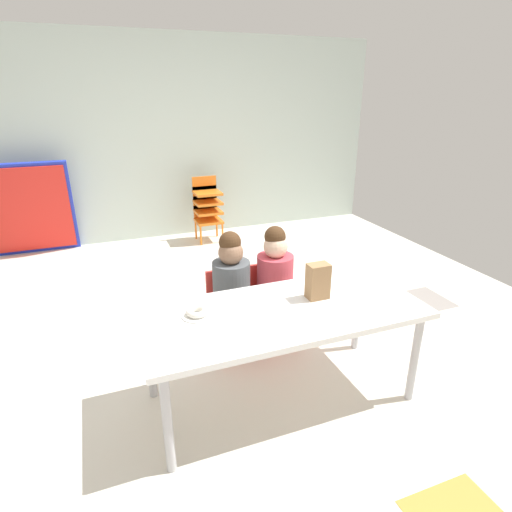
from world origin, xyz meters
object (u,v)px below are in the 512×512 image
object	(u,v)px
kid_chair_orange_stack	(207,205)
seated_child_near_camera	(231,283)
donut_powdered_on_plate	(197,311)
paper_bag_brown	(318,281)
folded_activity_table	(31,210)
seated_child_middle_seat	(275,276)
craft_table	(283,318)
paper_plate_near_edge	(198,315)

from	to	relation	value
kid_chair_orange_stack	seated_child_near_camera	bearing A→B (deg)	-101.18
seated_child_near_camera	donut_powdered_on_plate	world-z (taller)	seated_child_near_camera
paper_bag_brown	donut_powdered_on_plate	xyz separation A→B (m)	(-0.73, 0.04, -0.08)
kid_chair_orange_stack	donut_powdered_on_plate	world-z (taller)	kid_chair_orange_stack
kid_chair_orange_stack	folded_activity_table	bearing A→B (deg)	173.88
seated_child_middle_seat	donut_powdered_on_plate	size ratio (longest dim) A/B	7.25
craft_table	seated_child_middle_seat	world-z (taller)	seated_child_middle_seat
folded_activity_table	seated_child_middle_seat	bearing A→B (deg)	-55.93
craft_table	paper_bag_brown	bearing A→B (deg)	13.68
craft_table	seated_child_middle_seat	distance (m)	0.62
kid_chair_orange_stack	folded_activity_table	size ratio (longest dim) A/B	0.74
seated_child_near_camera	donut_powdered_on_plate	size ratio (longest dim) A/B	7.25
seated_child_near_camera	seated_child_middle_seat	xyz separation A→B (m)	(0.33, 0.00, 0.00)
craft_table	folded_activity_table	distance (m)	3.67
paper_bag_brown	paper_plate_near_edge	distance (m)	0.74
donut_powdered_on_plate	folded_activity_table	bearing A→B (deg)	109.78
craft_table	kid_chair_orange_stack	size ratio (longest dim) A/B	2.05
seated_child_near_camera	folded_activity_table	world-z (taller)	folded_activity_table
seated_child_near_camera	paper_bag_brown	world-z (taller)	seated_child_near_camera
seated_child_near_camera	paper_plate_near_edge	bearing A→B (deg)	-126.19
seated_child_middle_seat	paper_bag_brown	size ratio (longest dim) A/B	4.17
craft_table	seated_child_near_camera	bearing A→B (deg)	101.80
seated_child_middle_seat	kid_chair_orange_stack	xyz separation A→B (m)	(0.16, 2.49, -0.10)
folded_activity_table	paper_bag_brown	world-z (taller)	folded_activity_table
donut_powdered_on_plate	paper_plate_near_edge	bearing A→B (deg)	0.00
craft_table	kid_chair_orange_stack	xyz separation A→B (m)	(0.37, 3.08, -0.11)
craft_table	folded_activity_table	world-z (taller)	folded_activity_table
craft_table	seated_child_near_camera	size ratio (longest dim) A/B	1.79
seated_child_near_camera	kid_chair_orange_stack	size ratio (longest dim) A/B	1.15
paper_plate_near_edge	donut_powdered_on_plate	distance (m)	0.02
seated_child_middle_seat	paper_bag_brown	world-z (taller)	seated_child_middle_seat
kid_chair_orange_stack	paper_plate_near_edge	bearing A→B (deg)	-105.87
folded_activity_table	paper_bag_brown	distance (m)	3.74
seated_child_middle_seat	paper_bag_brown	distance (m)	0.56
folded_activity_table	paper_plate_near_edge	distance (m)	3.38
craft_table	paper_bag_brown	size ratio (longest dim) A/B	7.47
seated_child_near_camera	paper_plate_near_edge	world-z (taller)	seated_child_near_camera
seated_child_near_camera	seated_child_middle_seat	bearing A→B (deg)	0.00
paper_bag_brown	paper_plate_near_edge	bearing A→B (deg)	176.51
paper_bag_brown	kid_chair_orange_stack	bearing A→B (deg)	87.88
seated_child_near_camera	seated_child_middle_seat	distance (m)	0.33
folded_activity_table	donut_powdered_on_plate	bearing A→B (deg)	-70.22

